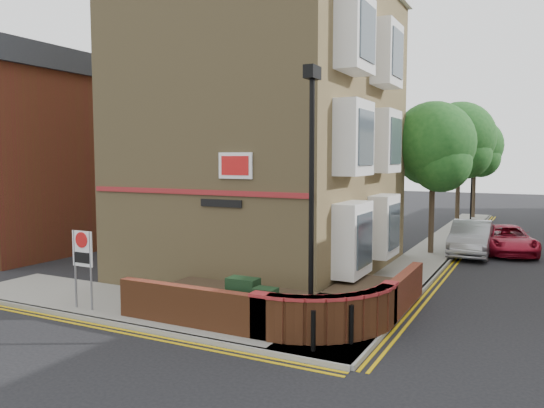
{
  "coord_description": "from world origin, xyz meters",
  "views": [
    {
      "loc": [
        6.34,
        -10.07,
        4.34
      ],
      "look_at": [
        -0.86,
        4.0,
        2.96
      ],
      "focal_mm": 35.0,
      "sensor_mm": 36.0,
      "label": 1
    }
  ],
  "objects": [
    {
      "name": "ground",
      "position": [
        0.0,
        0.0,
        0.0
      ],
      "size": [
        120.0,
        120.0,
        0.0
      ],
      "primitive_type": "plane",
      "color": "black",
      "rests_on": "ground"
    },
    {
      "name": "pavement_corner",
      "position": [
        -3.5,
        1.5,
        0.06
      ],
      "size": [
        13.0,
        3.0,
        0.12
      ],
      "primitive_type": "cube",
      "color": "gray",
      "rests_on": "ground"
    },
    {
      "name": "pavement_main",
      "position": [
        2.0,
        16.0,
        0.06
      ],
      "size": [
        2.0,
        32.0,
        0.12
      ],
      "primitive_type": "cube",
      "color": "gray",
      "rests_on": "ground"
    },
    {
      "name": "kerb_side",
      "position": [
        -3.5,
        0.0,
        0.06
      ],
      "size": [
        13.0,
        0.15,
        0.12
      ],
      "primitive_type": "cube",
      "color": "gray",
      "rests_on": "ground"
    },
    {
      "name": "kerb_main_near",
      "position": [
        3.0,
        16.0,
        0.06
      ],
      "size": [
        0.15,
        32.0,
        0.12
      ],
      "primitive_type": "cube",
      "color": "gray",
      "rests_on": "ground"
    },
    {
      "name": "yellow_lines_side",
      "position": [
        -3.5,
        -0.25,
        0.01
      ],
      "size": [
        13.0,
        0.28,
        0.01
      ],
      "primitive_type": "cube",
      "color": "gold",
      "rests_on": "ground"
    },
    {
      "name": "yellow_lines_main",
      "position": [
        3.25,
        16.0,
        0.01
      ],
      "size": [
        0.28,
        32.0,
        0.01
      ],
      "primitive_type": "cube",
      "color": "gold",
      "rests_on": "ground"
    },
    {
      "name": "corner_building",
      "position": [
        -2.84,
        8.0,
        6.23
      ],
      "size": [
        8.95,
        10.4,
        13.6
      ],
      "color": "olive",
      "rests_on": "ground"
    },
    {
      "name": "garden_wall",
      "position": [
        0.0,
        2.5,
        0.0
      ],
      "size": [
        6.8,
        6.0,
        1.2
      ],
      "primitive_type": null,
      "color": "brown",
      "rests_on": "ground"
    },
    {
      "name": "lamppost",
      "position": [
        1.6,
        1.2,
        3.34
      ],
      "size": [
        0.25,
        0.5,
        6.3
      ],
      "color": "black",
      "rests_on": "pavement_corner"
    },
    {
      "name": "utility_cabinet_large",
      "position": [
        -0.3,
        1.3,
        0.72
      ],
      "size": [
        0.8,
        0.45,
        1.2
      ],
      "primitive_type": "cube",
      "color": "black",
      "rests_on": "pavement_corner"
    },
    {
      "name": "utility_cabinet_small",
      "position": [
        0.5,
        1.0,
        0.67
      ],
      "size": [
        0.55,
        0.4,
        1.1
      ],
      "primitive_type": "cube",
      "color": "black",
      "rests_on": "pavement_corner"
    },
    {
      "name": "bollard_near",
      "position": [
        2.0,
        0.4,
        0.57
      ],
      "size": [
        0.11,
        0.11,
        0.9
      ],
      "primitive_type": "cylinder",
      "color": "black",
      "rests_on": "pavement_corner"
    },
    {
      "name": "bollard_far",
      "position": [
        2.6,
        1.2,
        0.57
      ],
      "size": [
        0.11,
        0.11,
        0.9
      ],
      "primitive_type": "cylinder",
      "color": "black",
      "rests_on": "pavement_corner"
    },
    {
      "name": "zone_sign",
      "position": [
        -5.0,
        0.5,
        1.64
      ],
      "size": [
        0.72,
        0.07,
        2.2
      ],
      "color": "slate",
      "rests_on": "pavement_corner"
    },
    {
      "name": "side_building",
      "position": [
        -15.0,
        8.0,
        4.55
      ],
      "size": [
        6.4,
        10.4,
        9.0
      ],
      "color": "brown",
      "rests_on": "ground"
    },
    {
      "name": "tree_near",
      "position": [
        2.0,
        14.05,
        4.7
      ],
      "size": [
        3.64,
        3.65,
        6.7
      ],
      "color": "#382B1E",
      "rests_on": "pavement_main"
    },
    {
      "name": "tree_mid",
      "position": [
        2.0,
        22.05,
        5.2
      ],
      "size": [
        4.03,
        4.03,
        7.42
      ],
      "color": "#382B1E",
      "rests_on": "pavement_main"
    },
    {
      "name": "tree_far",
      "position": [
        2.0,
        30.05,
        4.91
      ],
      "size": [
        3.81,
        3.81,
        7.0
      ],
      "color": "#382B1E",
      "rests_on": "pavement_main"
    },
    {
      "name": "traffic_light_assembly",
      "position": [
        2.4,
        25.0,
        2.78
      ],
      "size": [
        0.2,
        0.16,
        4.2
      ],
      "color": "black",
      "rests_on": "pavement_main"
    },
    {
      "name": "silver_car_near",
      "position": [
        3.6,
        14.89,
        0.77
      ],
      "size": [
        1.73,
        4.68,
        1.53
      ],
      "primitive_type": "imported",
      "rotation": [
        0.0,
        0.0,
        0.02
      ],
      "color": "#95969B",
      "rests_on": "ground"
    },
    {
      "name": "red_car_main",
      "position": [
        5.0,
        16.05,
        0.63
      ],
      "size": [
        3.16,
        4.93,
        1.27
      ],
      "primitive_type": "imported",
      "rotation": [
        0.0,
        0.0,
        0.25
      ],
      "color": "maroon",
      "rests_on": "ground"
    }
  ]
}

